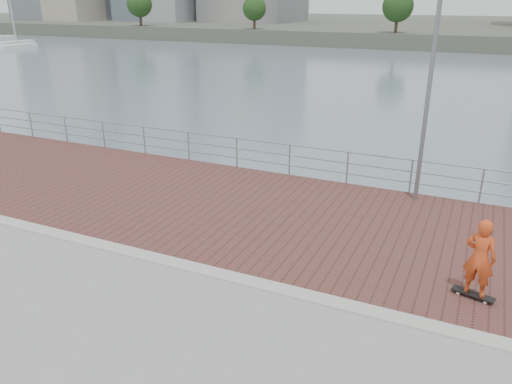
% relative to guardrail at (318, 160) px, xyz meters
% --- Properties ---
extents(water, '(400.00, 400.00, 0.00)m').
position_rel_guardrail_xyz_m(water, '(-0.00, -7.00, -2.69)').
color(water, slate).
rests_on(water, ground).
extents(brick_lane, '(40.00, 6.80, 0.02)m').
position_rel_guardrail_xyz_m(brick_lane, '(-0.00, -3.40, -0.68)').
color(brick_lane, brown).
rests_on(brick_lane, seawall).
extents(curb, '(40.00, 0.40, 0.06)m').
position_rel_guardrail_xyz_m(curb, '(-0.00, -7.00, -0.66)').
color(curb, '#B7B5AD').
rests_on(curb, seawall).
extents(far_shore, '(320.00, 95.00, 2.50)m').
position_rel_guardrail_xyz_m(far_shore, '(-0.00, 115.50, -1.44)').
color(far_shore, '#4C5142').
rests_on(far_shore, ground).
extents(guardrail, '(39.06, 0.06, 1.13)m').
position_rel_guardrail_xyz_m(guardrail, '(0.00, 0.00, 0.00)').
color(guardrail, '#8C9EA8').
rests_on(guardrail, brick_lane).
extents(street_lamp, '(0.48, 1.39, 6.55)m').
position_rel_guardrail_xyz_m(street_lamp, '(3.34, -0.98, 3.96)').
color(street_lamp, gray).
rests_on(street_lamp, brick_lane).
extents(skateboard, '(0.87, 0.42, 0.10)m').
position_rel_guardrail_xyz_m(skateboard, '(5.23, -5.59, -0.60)').
color(skateboard, black).
rests_on(skateboard, brick_lane).
extents(skateboarder, '(0.70, 0.55, 1.69)m').
position_rel_guardrail_xyz_m(skateboarder, '(5.23, -5.59, 0.26)').
color(skateboarder, '#D0461B').
rests_on(skateboarder, skateboard).
extents(shoreline_trees, '(144.87, 5.18, 6.91)m').
position_rel_guardrail_xyz_m(shoreline_trees, '(5.65, 70.00, 3.78)').
color(shoreline_trees, '#473323').
rests_on(shoreline_trees, far_shore).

